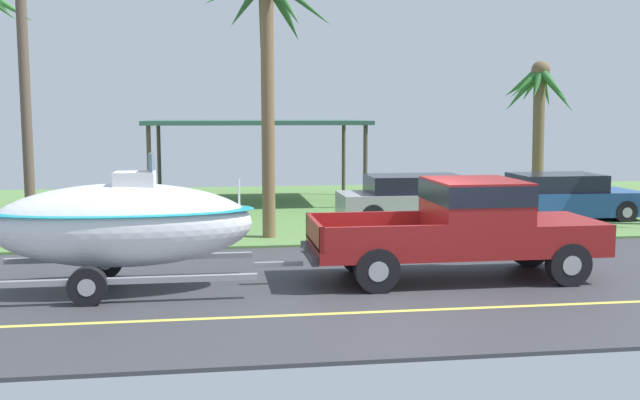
{
  "coord_description": "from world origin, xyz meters",
  "views": [
    {
      "loc": [
        -3.46,
        -12.82,
        3.14
      ],
      "look_at": [
        -1.43,
        1.24,
        1.45
      ],
      "focal_mm": 40.83,
      "sensor_mm": 36.0,
      "label": 1
    }
  ],
  "objects_px": {
    "boat_on_trailer": "(122,224)",
    "palm_tree_far_right": "(539,96)",
    "parked_sedan_near": "(420,199)",
    "utility_pole": "(23,55)",
    "carport_awning": "(256,124)",
    "palm_tree_near_right": "(268,31)",
    "pickup_truck_towing": "(472,224)",
    "parked_sedan_far": "(561,198)"
  },
  "relations": [
    {
      "from": "boat_on_trailer",
      "to": "palm_tree_far_right",
      "type": "relative_size",
      "value": 1.13
    },
    {
      "from": "palm_tree_far_right",
      "to": "parked_sedan_near",
      "type": "bearing_deg",
      "value": -135.43
    },
    {
      "from": "parked_sedan_near",
      "to": "utility_pole",
      "type": "distance_m",
      "value": 11.1
    },
    {
      "from": "parked_sedan_near",
      "to": "palm_tree_far_right",
      "type": "height_order",
      "value": "palm_tree_far_right"
    },
    {
      "from": "carport_awning",
      "to": "palm_tree_near_right",
      "type": "distance_m",
      "value": 7.41
    },
    {
      "from": "parked_sedan_near",
      "to": "carport_awning",
      "type": "height_order",
      "value": "carport_awning"
    },
    {
      "from": "parked_sedan_near",
      "to": "pickup_truck_towing",
      "type": "bearing_deg",
      "value": -98.04
    },
    {
      "from": "carport_awning",
      "to": "utility_pole",
      "type": "bearing_deg",
      "value": -127.28
    },
    {
      "from": "boat_on_trailer",
      "to": "utility_pole",
      "type": "distance_m",
      "value": 6.22
    },
    {
      "from": "pickup_truck_towing",
      "to": "palm_tree_far_right",
      "type": "xyz_separation_m",
      "value": [
        7.42,
        13.37,
        2.73
      ]
    },
    {
      "from": "pickup_truck_towing",
      "to": "boat_on_trailer",
      "type": "bearing_deg",
      "value": -180.0
    },
    {
      "from": "pickup_truck_towing",
      "to": "parked_sedan_near",
      "type": "height_order",
      "value": "pickup_truck_towing"
    },
    {
      "from": "boat_on_trailer",
      "to": "utility_pole",
      "type": "xyz_separation_m",
      "value": [
        -2.65,
        4.56,
        3.29
      ]
    },
    {
      "from": "pickup_truck_towing",
      "to": "carport_awning",
      "type": "xyz_separation_m",
      "value": [
        -3.43,
        12.06,
        1.72
      ]
    },
    {
      "from": "boat_on_trailer",
      "to": "parked_sedan_near",
      "type": "xyz_separation_m",
      "value": [
        7.49,
        7.04,
        -0.51
      ]
    },
    {
      "from": "parked_sedan_near",
      "to": "utility_pole",
      "type": "relative_size",
      "value": 0.55
    },
    {
      "from": "parked_sedan_near",
      "to": "palm_tree_far_right",
      "type": "relative_size",
      "value": 0.93
    },
    {
      "from": "pickup_truck_towing",
      "to": "boat_on_trailer",
      "type": "relative_size",
      "value": 0.98
    },
    {
      "from": "parked_sedan_far",
      "to": "palm_tree_far_right",
      "type": "distance_m",
      "value": 7.52
    },
    {
      "from": "parked_sedan_near",
      "to": "parked_sedan_far",
      "type": "bearing_deg",
      "value": -2.06
    },
    {
      "from": "parked_sedan_far",
      "to": "palm_tree_near_right",
      "type": "height_order",
      "value": "palm_tree_near_right"
    },
    {
      "from": "carport_awning",
      "to": "utility_pole",
      "type": "distance_m",
      "value": 9.57
    },
    {
      "from": "parked_sedan_near",
      "to": "palm_tree_near_right",
      "type": "height_order",
      "value": "palm_tree_near_right"
    },
    {
      "from": "carport_awning",
      "to": "utility_pole",
      "type": "height_order",
      "value": "utility_pole"
    },
    {
      "from": "boat_on_trailer",
      "to": "parked_sedan_near",
      "type": "height_order",
      "value": "boat_on_trailer"
    },
    {
      "from": "pickup_truck_towing",
      "to": "carport_awning",
      "type": "height_order",
      "value": "carport_awning"
    },
    {
      "from": "boat_on_trailer",
      "to": "palm_tree_near_right",
      "type": "height_order",
      "value": "palm_tree_near_right"
    },
    {
      "from": "pickup_truck_towing",
      "to": "parked_sedan_far",
      "type": "distance_m",
      "value": 8.65
    },
    {
      "from": "parked_sedan_far",
      "to": "palm_tree_near_right",
      "type": "distance_m",
      "value": 9.97
    },
    {
      "from": "palm_tree_near_right",
      "to": "palm_tree_far_right",
      "type": "relative_size",
      "value": 1.32
    },
    {
      "from": "boat_on_trailer",
      "to": "parked_sedan_far",
      "type": "bearing_deg",
      "value": 30.43
    },
    {
      "from": "parked_sedan_far",
      "to": "carport_awning",
      "type": "height_order",
      "value": "carport_awning"
    },
    {
      "from": "palm_tree_near_right",
      "to": "palm_tree_far_right",
      "type": "xyz_separation_m",
      "value": [
        10.91,
        8.33,
        -1.38
      ]
    },
    {
      "from": "parked_sedan_near",
      "to": "utility_pole",
      "type": "height_order",
      "value": "utility_pole"
    },
    {
      "from": "palm_tree_far_right",
      "to": "utility_pole",
      "type": "bearing_deg",
      "value": -152.0
    },
    {
      "from": "pickup_truck_towing",
      "to": "boat_on_trailer",
      "type": "xyz_separation_m",
      "value": [
        -6.5,
        -0.0,
        0.14
      ]
    },
    {
      "from": "palm_tree_near_right",
      "to": "palm_tree_far_right",
      "type": "bearing_deg",
      "value": 37.36
    },
    {
      "from": "parked_sedan_near",
      "to": "parked_sedan_far",
      "type": "xyz_separation_m",
      "value": [
        4.23,
        -0.15,
        -0.0
      ]
    },
    {
      "from": "parked_sedan_near",
      "to": "palm_tree_near_right",
      "type": "xyz_separation_m",
      "value": [
        -4.48,
        -2.0,
        4.48
      ]
    },
    {
      "from": "pickup_truck_towing",
      "to": "carport_awning",
      "type": "bearing_deg",
      "value": 105.9
    },
    {
      "from": "boat_on_trailer",
      "to": "parked_sedan_far",
      "type": "height_order",
      "value": "boat_on_trailer"
    },
    {
      "from": "boat_on_trailer",
      "to": "utility_pole",
      "type": "bearing_deg",
      "value": 120.11
    }
  ]
}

